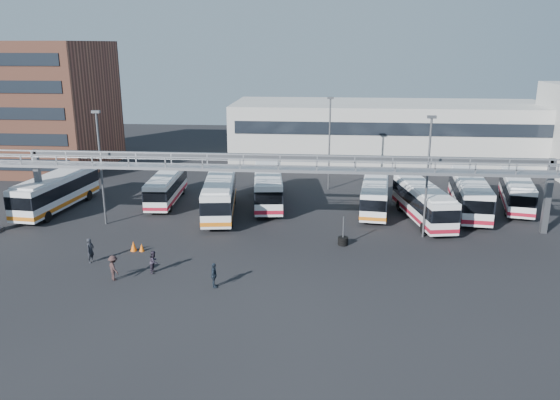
# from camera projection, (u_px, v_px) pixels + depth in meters

# --- Properties ---
(ground) EXTENTS (140.00, 140.00, 0.00)m
(ground) POSITION_uv_depth(u_px,v_px,m) (273.00, 264.00, 40.33)
(ground) COLOR black
(ground) RESTS_ON ground
(gantry) EXTENTS (51.40, 5.15, 7.10)m
(gantry) POSITION_uv_depth(u_px,v_px,m) (280.00, 174.00, 44.42)
(gantry) COLOR gray
(gantry) RESTS_ON ground
(apartment_building) EXTENTS (18.00, 15.00, 16.00)m
(apartment_building) POSITION_uv_depth(u_px,v_px,m) (32.00, 106.00, 69.70)
(apartment_building) COLOR brown
(apartment_building) RESTS_ON ground
(warehouse) EXTENTS (42.00, 14.00, 8.00)m
(warehouse) POSITION_uv_depth(u_px,v_px,m) (388.00, 132.00, 74.58)
(warehouse) COLOR #9E9E99
(warehouse) RESTS_ON ground
(light_pole_left) EXTENTS (0.70, 0.35, 10.21)m
(light_pole_left) POSITION_uv_depth(u_px,v_px,m) (100.00, 162.00, 47.75)
(light_pole_left) COLOR #4C4F54
(light_pole_left) RESTS_ON ground
(light_pole_mid) EXTENTS (0.70, 0.35, 10.21)m
(light_pole_mid) POSITION_uv_depth(u_px,v_px,m) (428.00, 171.00, 44.43)
(light_pole_mid) COLOR #4C4F54
(light_pole_mid) RESTS_ON ground
(light_pole_back) EXTENTS (0.70, 0.35, 10.21)m
(light_pole_back) POSITION_uv_depth(u_px,v_px,m) (329.00, 138.00, 59.46)
(light_pole_back) COLOR #4C4F54
(light_pole_back) RESTS_ON ground
(bus_0) EXTENTS (3.74, 11.80, 3.53)m
(bus_0) POSITION_uv_depth(u_px,v_px,m) (56.00, 191.00, 52.94)
(bus_0) COLOR silver
(bus_0) RESTS_ON ground
(bus_2) EXTENTS (2.94, 10.11, 3.03)m
(bus_2) POSITION_uv_depth(u_px,v_px,m) (166.00, 187.00, 55.54)
(bus_2) COLOR silver
(bus_2) RESTS_ON ground
(bus_3) EXTENTS (4.15, 11.80, 3.51)m
(bus_3) POSITION_uv_depth(u_px,v_px,m) (220.00, 195.00, 51.56)
(bus_3) COLOR silver
(bus_3) RESTS_ON ground
(bus_4) EXTENTS (4.04, 11.75, 3.50)m
(bus_4) POSITION_uv_depth(u_px,v_px,m) (268.00, 186.00, 54.84)
(bus_4) COLOR silver
(bus_4) RESTS_ON ground
(bus_6) EXTENTS (3.53, 10.54, 3.14)m
(bus_6) POSITION_uv_depth(u_px,v_px,m) (375.00, 194.00, 52.68)
(bus_6) COLOR silver
(bus_6) RESTS_ON ground
(bus_7) EXTENTS (4.40, 11.11, 3.29)m
(bus_7) POSITION_uv_depth(u_px,v_px,m) (423.00, 202.00, 49.66)
(bus_7) COLOR silver
(bus_7) RESTS_ON ground
(bus_8) EXTENTS (3.85, 11.78, 3.51)m
(bus_8) POSITION_uv_depth(u_px,v_px,m) (469.00, 193.00, 52.01)
(bus_8) COLOR silver
(bus_8) RESTS_ON ground
(bus_9) EXTENTS (4.47, 10.63, 3.14)m
(bus_9) POSITION_uv_depth(u_px,v_px,m) (516.00, 191.00, 53.78)
(bus_9) COLOR silver
(bus_9) RESTS_ON ground
(pedestrian_a) EXTENTS (0.61, 0.78, 1.88)m
(pedestrian_a) POSITION_uv_depth(u_px,v_px,m) (90.00, 250.00, 40.44)
(pedestrian_a) COLOR black
(pedestrian_a) RESTS_ON ground
(pedestrian_b) EXTENTS (0.67, 0.83, 1.62)m
(pedestrian_b) POSITION_uv_depth(u_px,v_px,m) (154.00, 262.00, 38.71)
(pedestrian_b) COLOR #292330
(pedestrian_b) RESTS_ON ground
(pedestrian_c) EXTENTS (1.28, 1.28, 1.78)m
(pedestrian_c) POSITION_uv_depth(u_px,v_px,m) (114.00, 268.00, 37.42)
(pedestrian_c) COLOR #302020
(pedestrian_c) RESTS_ON ground
(pedestrian_d) EXTENTS (0.50, 1.04, 1.72)m
(pedestrian_d) POSITION_uv_depth(u_px,v_px,m) (214.00, 275.00, 36.29)
(pedestrian_d) COLOR #1B2430
(pedestrian_d) RESTS_ON ground
(cone_left) EXTENTS (0.47, 0.47, 0.64)m
(cone_left) POSITION_uv_depth(u_px,v_px,m) (142.00, 247.00, 42.76)
(cone_left) COLOR #D1560B
(cone_left) RESTS_ON ground
(cone_right) EXTENTS (0.57, 0.57, 0.80)m
(cone_right) POSITION_uv_depth(u_px,v_px,m) (134.00, 246.00, 42.82)
(cone_right) COLOR #D1560B
(cone_right) RESTS_ON ground
(tire_stack) EXTENTS (0.84, 0.84, 2.39)m
(tire_stack) POSITION_uv_depth(u_px,v_px,m) (343.00, 240.00, 44.08)
(tire_stack) COLOR black
(tire_stack) RESTS_ON ground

